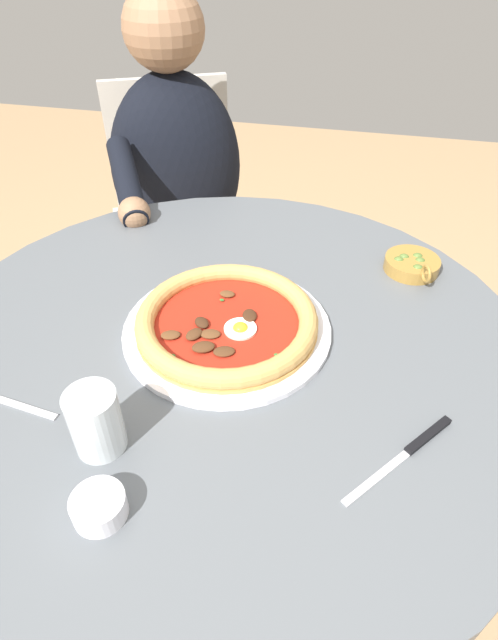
% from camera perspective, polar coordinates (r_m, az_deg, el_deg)
% --- Properties ---
extents(ground_plane, '(6.00, 6.00, 0.02)m').
position_cam_1_polar(ground_plane, '(1.43, -1.79, -24.45)').
color(ground_plane, tan).
extents(dining_table, '(1.00, 1.00, 0.72)m').
position_cam_1_polar(dining_table, '(0.94, -2.52, -8.89)').
color(dining_table, '#565B60').
rests_on(dining_table, ground).
extents(pizza_on_plate, '(0.34, 0.34, 0.04)m').
position_cam_1_polar(pizza_on_plate, '(0.83, -2.27, -0.35)').
color(pizza_on_plate, white).
rests_on(pizza_on_plate, dining_table).
extents(water_glass, '(0.07, 0.07, 0.09)m').
position_cam_1_polar(water_glass, '(0.69, -16.46, -11.04)').
color(water_glass, silver).
rests_on(water_glass, dining_table).
extents(steak_knife, '(0.14, 0.16, 0.01)m').
position_cam_1_polar(steak_knife, '(0.72, 17.81, -13.15)').
color(steak_knife, silver).
rests_on(steak_knife, dining_table).
extents(ramekin_capers, '(0.06, 0.06, 0.03)m').
position_cam_1_polar(ramekin_capers, '(0.65, -16.25, -19.12)').
color(ramekin_capers, white).
rests_on(ramekin_capers, dining_table).
extents(olive_pan, '(0.10, 0.12, 0.05)m').
position_cam_1_polar(olive_pan, '(1.03, 17.55, 5.89)').
color(olive_pan, olive).
rests_on(olive_pan, dining_table).
extents(fork_utensil, '(0.17, 0.03, 0.00)m').
position_cam_1_polar(fork_utensil, '(0.82, -25.34, -8.09)').
color(fork_utensil, '#BCBCC1').
rests_on(fork_utensil, dining_table).
extents(diner_person, '(0.43, 0.57, 1.13)m').
position_cam_1_polar(diner_person, '(1.55, -7.35, 9.40)').
color(diner_person, '#282833').
rests_on(diner_person, ground).
extents(cafe_chair_diner, '(0.54, 0.54, 0.87)m').
position_cam_1_polar(cafe_chair_diner, '(1.66, -7.95, 12.67)').
color(cafe_chair_diner, beige).
rests_on(cafe_chair_diner, ground).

